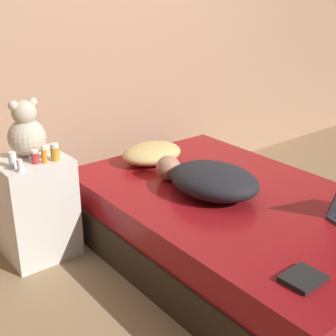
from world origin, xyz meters
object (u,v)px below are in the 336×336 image
(teddy_bear, at_px, (26,131))
(bottle_white, at_px, (20,166))
(bottle_amber, at_px, (55,152))
(person_lying, at_px, (210,179))
(bottle_orange, at_px, (44,154))
(bottle_red, at_px, (35,157))
(bottle_clear, at_px, (13,160))
(book, at_px, (303,278))
(pillow, at_px, (152,153))

(teddy_bear, height_order, bottle_white, teddy_bear)
(bottle_amber, distance_m, bottle_white, 0.24)
(person_lying, bearing_deg, bottle_orange, 131.90)
(person_lying, bearing_deg, bottle_red, 132.26)
(bottle_clear, height_order, book, bottle_clear)
(pillow, xyz_separation_m, teddy_bear, (-0.84, 0.13, 0.29))
(teddy_bear, xyz_separation_m, book, (0.52, -1.67, -0.35))
(person_lying, height_order, bottle_amber, bottle_amber)
(bottle_clear, height_order, bottle_white, bottle_clear)
(bottle_amber, relative_size, bottle_red, 1.27)
(book, bearing_deg, pillow, 78.08)
(bottle_clear, distance_m, book, 1.69)
(teddy_bear, relative_size, bottle_amber, 3.36)
(person_lying, xyz_separation_m, book, (-0.29, -0.91, -0.08))
(pillow, distance_m, bottle_red, 0.88)
(pillow, relative_size, bottle_red, 5.41)
(person_lying, xyz_separation_m, bottle_amber, (-0.72, 0.58, 0.17))
(teddy_bear, relative_size, bottle_white, 4.82)
(bottle_orange, bearing_deg, book, -71.68)
(person_lying, xyz_separation_m, bottle_white, (-0.95, 0.53, 0.15))
(bottle_orange, bearing_deg, teddy_bear, 97.14)
(person_lying, distance_m, bottle_clear, 1.16)
(person_lying, height_order, bottle_orange, bottle_orange)
(pillow, distance_m, book, 1.58)
(pillow, relative_size, teddy_bear, 1.27)
(person_lying, relative_size, teddy_bear, 2.15)
(teddy_bear, relative_size, bottle_clear, 3.82)
(bottle_orange, bearing_deg, bottle_amber, -0.91)
(person_lying, bearing_deg, teddy_bear, 125.11)
(teddy_bear, height_order, bottle_red, teddy_bear)
(teddy_bear, bearing_deg, bottle_clear, -137.44)
(bottle_amber, bearing_deg, bottle_white, -169.14)
(pillow, xyz_separation_m, bottle_amber, (-0.75, -0.06, 0.19))
(teddy_bear, distance_m, bottle_amber, 0.23)
(bottle_amber, relative_size, bottle_clear, 1.14)
(bottle_clear, bearing_deg, book, -66.54)
(person_lying, xyz_separation_m, teddy_bear, (-0.81, 0.76, 0.27))
(bottle_white, bearing_deg, book, -65.48)
(pillow, height_order, bottle_orange, bottle_orange)
(bottle_red, xyz_separation_m, bottle_orange, (0.05, -0.03, 0.01))
(person_lying, xyz_separation_m, bottle_orange, (-0.79, 0.58, 0.17))
(bottle_amber, distance_m, bottle_orange, 0.07)
(pillow, relative_size, book, 2.40)
(bottle_red, bearing_deg, teddy_bear, 81.57)
(person_lying, relative_size, bottle_orange, 7.11)
(person_lying, xyz_separation_m, bottle_clear, (-0.96, 0.62, 0.16))
(bottle_white, relative_size, bottle_orange, 0.69)
(person_lying, bearing_deg, bottle_clear, 135.28)
(person_lying, height_order, bottle_clear, bottle_clear)
(teddy_bear, xyz_separation_m, bottle_red, (-0.02, -0.15, -0.11))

